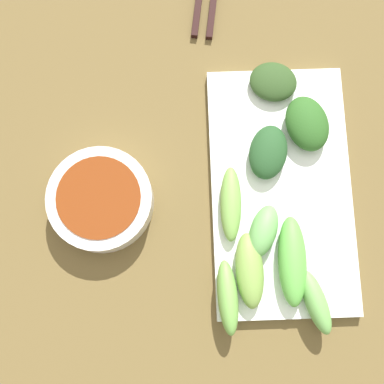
{
  "coord_description": "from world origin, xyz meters",
  "views": [
    {
      "loc": [
        -0.04,
        -0.13,
        0.6
      ],
      "look_at": [
        -0.03,
        -0.02,
        0.05
      ],
      "focal_mm": 46.71,
      "sensor_mm": 36.0,
      "label": 1
    }
  ],
  "objects": [
    {
      "name": "tabletop",
      "position": [
        0.0,
        0.0,
        0.01
      ],
      "size": [
        2.1,
        2.1,
        0.02
      ],
      "primitive_type": "cube",
      "color": "brown",
      "rests_on": "ground"
    },
    {
      "name": "sauce_bowl",
      "position": [
        -0.14,
        -0.03,
        0.04
      ],
      "size": [
        0.12,
        0.12,
        0.04
      ],
      "color": "silver",
      "rests_on": "tabletop"
    },
    {
      "name": "serving_plate",
      "position": [
        0.07,
        -0.02,
        0.03
      ],
      "size": [
        0.16,
        0.29,
        0.01
      ],
      "primitive_type": "cube",
      "color": "white",
      "rests_on": "tabletop"
    },
    {
      "name": "broccoli_stalk_0",
      "position": [
        0.01,
        -0.04,
        0.04
      ],
      "size": [
        0.03,
        0.09,
        0.02
      ],
      "primitive_type": "ellipsoid",
      "rotation": [
        0.0,
        0.0,
        -0.04
      ],
      "color": "#73A849",
      "rests_on": "serving_plate"
    },
    {
      "name": "broccoli_leafy_1",
      "position": [
        0.1,
        0.05,
        0.05
      ],
      "size": [
        0.06,
        0.08,
        0.03
      ],
      "primitive_type": "ellipsoid",
      "rotation": [
        0.0,
        0.0,
        0.22
      ],
      "color": "#2A5B20",
      "rests_on": "serving_plate"
    },
    {
      "name": "broccoli_stalk_2",
      "position": [
        0.07,
        -0.1,
        0.05
      ],
      "size": [
        0.03,
        0.1,
        0.03
      ],
      "primitive_type": "ellipsoid",
      "rotation": [
        0.0,
        0.0,
        -0.02
      ],
      "color": "#5CB244",
      "rests_on": "serving_plate"
    },
    {
      "name": "broccoli_stalk_3",
      "position": [
        0.03,
        -0.11,
        0.04
      ],
      "size": [
        0.03,
        0.08,
        0.03
      ],
      "primitive_type": "ellipsoid",
      "rotation": [
        0.0,
        0.0,
        0.03
      ],
      "color": "#78A245",
      "rests_on": "serving_plate"
    },
    {
      "name": "broccoli_leafy_4",
      "position": [
        0.05,
        0.02,
        0.04
      ],
      "size": [
        0.06,
        0.07,
        0.03
      ],
      "primitive_type": "ellipsoid",
      "rotation": [
        0.0,
        0.0,
        -0.25
      ],
      "color": "#234C24",
      "rests_on": "serving_plate"
    },
    {
      "name": "broccoli_stalk_5",
      "position": [
        0.04,
        -0.07,
        0.05
      ],
      "size": [
        0.05,
        0.07,
        0.03
      ],
      "primitive_type": "ellipsoid",
      "rotation": [
        0.0,
        0.0,
        -0.35
      ],
      "color": "#69AF5A",
      "rests_on": "serving_plate"
    },
    {
      "name": "broccoli_leafy_6",
      "position": [
        0.07,
        0.11,
        0.04
      ],
      "size": [
        0.07,
        0.06,
        0.02
      ],
      "primitive_type": "ellipsoid",
      "rotation": [
        0.0,
        0.0,
        -0.23
      ],
      "color": "#2B471E",
      "rests_on": "serving_plate"
    },
    {
      "name": "broccoli_stalk_7",
      "position": [
        0.0,
        -0.14,
        0.05
      ],
      "size": [
        0.03,
        0.08,
        0.03
      ],
      "primitive_type": "ellipsoid",
      "rotation": [
        0.0,
        0.0,
        0.05
      ],
      "color": "#70B04B",
      "rests_on": "serving_plate"
    },
    {
      "name": "broccoli_stalk_8",
      "position": [
        0.1,
        -0.15,
        0.04
      ],
      "size": [
        0.04,
        0.08,
        0.02
      ],
      "primitive_type": "ellipsoid",
      "rotation": [
        0.0,
        0.0,
        0.29
      ],
      "color": "#69AC52",
      "rests_on": "serving_plate"
    }
  ]
}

